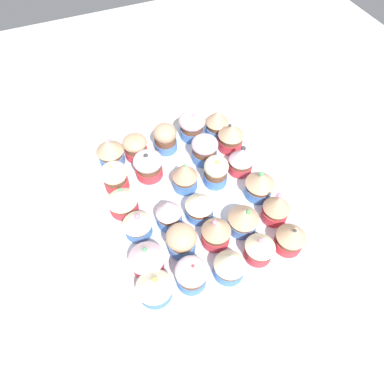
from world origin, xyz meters
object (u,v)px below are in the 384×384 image
Objects in this scene: cupcake_4 at (231,136)px; cupcake_18 at (169,213)px; cupcake_25 at (115,177)px; cupcake_16 at (191,274)px; cupcake_2 at (260,184)px; cupcake_21 at (154,287)px; cupcake_3 at (241,160)px; cupcake_9 at (205,149)px; cupcake_0 at (291,237)px; cupcake_13 at (200,206)px; baking_tray at (192,201)px; cupcake_12 at (216,231)px; cupcake_22 at (146,258)px; cupcake_10 at (192,125)px; cupcake_14 at (185,175)px; cupcake_24 at (122,200)px; cupcake_11 at (229,264)px; cupcake_1 at (277,207)px; cupcake_17 at (181,240)px; cupcake_6 at (260,247)px; cupcake_15 at (164,138)px; cupcake_7 at (244,219)px; cupcake_20 at (135,147)px; cupcake_8 at (216,171)px; cupcake_26 at (110,151)px; cupcake_19 at (148,165)px.

cupcake_4 reaches higher than cupcake_18.
cupcake_16 is at bearing -165.66° from cupcake_25.
cupcake_2 reaches higher than cupcake_21.
cupcake_3 reaches higher than cupcake_9.
cupcake_13 is (13.53, 13.33, -0.38)cm from cupcake_0.
baking_tray is 11.93cm from cupcake_12.
cupcake_18 is at bearing 109.41° from cupcake_3.
cupcake_22 is (-7.64, 7.22, -0.10)cm from cupcake_18.
cupcake_0 is 1.04× the size of cupcake_3.
cupcake_14 is (-14.04, 7.45, 0.24)cm from cupcake_10.
cupcake_16 is 21.78cm from cupcake_24.
cupcake_12 reaches higher than cupcake_11.
cupcake_17 is (0.52, 20.66, -0.09)cm from cupcake_1.
cupcake_6 reaches higher than cupcake_15.
cupcake_7 is 0.89× the size of cupcake_12.
cupcake_16 is (-6.74, 14.07, -0.05)cm from cupcake_7.
cupcake_25 is at bearing 37.93° from cupcake_6.
baking_tray is 6.39× the size of cupcake_11.
cupcake_13 is 1.07× the size of cupcake_20.
cupcake_8 is (19.84, 0.05, 0.16)cm from cupcake_6.
cupcake_8 reaches higher than cupcake_26.
cupcake_14 is 25.09cm from cupcake_21.
cupcake_4 is (28.59, -1.21, -0.06)cm from cupcake_0.
cupcake_11 is at bearing 147.70° from cupcake_3.
cupcake_19 is at bearing -0.26° from cupcake_17.
cupcake_17 is 1.05× the size of cupcake_24.
cupcake_14 is at bearing -42.49° from cupcake_22.
cupcake_21 is at bearing -179.43° from cupcake_24.
cupcake_12 is 1.28× the size of cupcake_20.
cupcake_1 is at bearing -89.19° from cupcake_22.
cupcake_26 is (-0.54, 20.66, -0.00)cm from cupcake_10.
cupcake_11 is 14.05cm from cupcake_21.
cupcake_8 is 24.86cm from cupcake_26.
cupcake_4 is 20.91cm from cupcake_19.
cupcake_20 is (27.16, 0.90, -0.48)cm from cupcake_17.
cupcake_4 is 11.41cm from cupcake_8.
cupcake_4 is at bearing -75.29° from cupcake_24.
cupcake_2 is 19.91cm from cupcake_11.
cupcake_17 reaches higher than cupcake_19.
cupcake_3 is 0.99× the size of cupcake_11.
cupcake_0 is 1.02× the size of cupcake_18.
cupcake_6 is 1.04× the size of cupcake_16.
cupcake_8 is 1.08× the size of cupcake_11.
cupcake_7 is at bearing 154.47° from cupcake_3.
cupcake_14 is 1.08× the size of cupcake_25.
cupcake_15 is at bearing 14.61° from cupcake_7.
cupcake_16 is 1.12× the size of cupcake_20.
cupcake_7 is 25.32cm from cupcake_24.
cupcake_22 is at bearing -177.55° from cupcake_24.
cupcake_25 reaches higher than cupcake_17.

